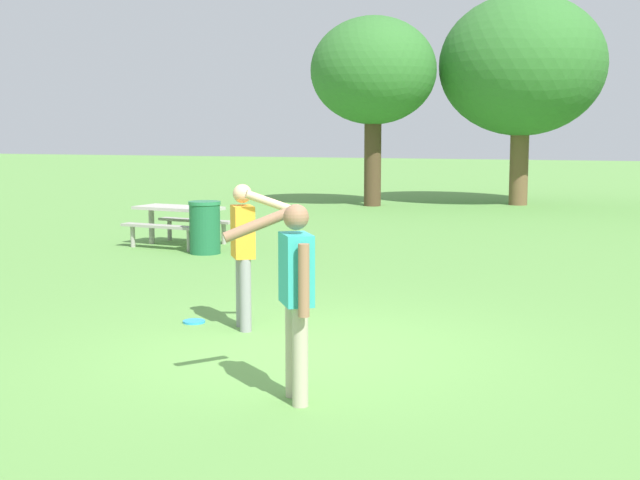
{
  "coord_description": "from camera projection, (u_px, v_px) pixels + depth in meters",
  "views": [
    {
      "loc": [
        3.13,
        -7.8,
        2.22
      ],
      "look_at": [
        -0.19,
        1.02,
        1.0
      ],
      "focal_mm": 47.17,
      "sensor_mm": 36.0,
      "label": 1
    }
  ],
  "objects": [
    {
      "name": "trash_can_beside_table",
      "position": [
        205.0,
        227.0,
        15.31
      ],
      "size": [
        0.59,
        0.59,
        0.96
      ],
      "color": "#1E663D",
      "rests_on": "ground"
    },
    {
      "name": "picnic_table_near",
      "position": [
        179.0,
        217.0,
        16.36
      ],
      "size": [
        1.85,
        1.6,
        0.77
      ],
      "color": "#B2ADA3",
      "rests_on": "ground"
    },
    {
      "name": "frisbee",
      "position": [
        194.0,
        322.0,
        9.82
      ],
      "size": [
        0.26,
        0.26,
        0.03
      ],
      "primitive_type": "cylinder",
      "color": "#2D9EDB",
      "rests_on": "ground"
    },
    {
      "name": "person_catcher",
      "position": [
        244.0,
        245.0,
        9.39
      ],
      "size": [
        0.83,
        0.52,
        1.64
      ],
      "color": "gray",
      "rests_on": "ground"
    },
    {
      "name": "person_thrower",
      "position": [
        295.0,
        287.0,
        6.84
      ],
      "size": [
        0.83,
        0.52,
        1.64
      ],
      "color": "#B7AD93",
      "rests_on": "ground"
    },
    {
      "name": "tree_broad_center",
      "position": [
        522.0,
        66.0,
        25.02
      ],
      "size": [
        4.93,
        4.93,
        6.28
      ],
      "color": "brown",
      "rests_on": "ground"
    },
    {
      "name": "tree_tall_left",
      "position": [
        373.0,
        72.0,
        24.72
      ],
      "size": [
        3.72,
        3.72,
        5.58
      ],
      "color": "#4C3823",
      "rests_on": "ground"
    },
    {
      "name": "ground_plane",
      "position": [
        302.0,
        349.0,
        8.62
      ],
      "size": [
        120.0,
        120.0,
        0.0
      ],
      "primitive_type": "plane",
      "color": "#609947"
    }
  ]
}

